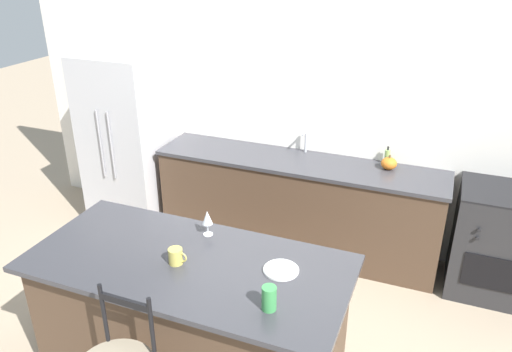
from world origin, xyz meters
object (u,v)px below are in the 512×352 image
at_px(refrigerator, 130,141).
at_px(wine_glass, 207,218).
at_px(oven_range, 501,243).
at_px(soap_bottle, 387,157).
at_px(pumpkin_decoration, 389,163).
at_px(coffee_mug, 176,256).
at_px(dinner_plate, 281,270).
at_px(tumbler_cup, 269,298).

distance_m(refrigerator, wine_glass, 2.16).
xyz_separation_m(oven_range, soap_bottle, (-1.02, 0.23, 0.53)).
relative_size(oven_range, pumpkin_decoration, 6.85).
height_order(oven_range, coffee_mug, coffee_mug).
bearing_deg(refrigerator, coffee_mug, -48.42).
relative_size(dinner_plate, coffee_mug, 1.77).
relative_size(wine_glass, pumpkin_decoration, 1.30).
bearing_deg(wine_glass, dinner_plate, -19.39).
relative_size(refrigerator, coffee_mug, 14.57).
bearing_deg(coffee_mug, oven_range, 42.90).
bearing_deg(tumbler_cup, soap_bottle, 82.74).
xyz_separation_m(refrigerator, soap_bottle, (2.55, 0.29, 0.11)).
bearing_deg(tumbler_cup, dinner_plate, 98.56).
bearing_deg(oven_range, tumbler_cup, -122.82).
distance_m(tumbler_cup, soap_bottle, 2.28).
xyz_separation_m(wine_glass, soap_bottle, (0.93, 1.71, -0.08)).
relative_size(coffee_mug, tumbler_cup, 0.87).
bearing_deg(soap_bottle, pumpkin_decoration, -73.28).
height_order(wine_glass, coffee_mug, wine_glass).
distance_m(coffee_mug, tumbler_cup, 0.70).
height_order(dinner_plate, wine_glass, wine_glass).
distance_m(oven_range, wine_glass, 2.52).
xyz_separation_m(refrigerator, coffee_mug, (1.59, -1.79, 0.11)).
distance_m(refrigerator, dinner_plate, 2.74).
relative_size(refrigerator, pumpkin_decoration, 12.95).
bearing_deg(pumpkin_decoration, tumbler_cup, -98.50).
xyz_separation_m(dinner_plate, tumbler_cup, (0.05, -0.35, 0.06)).
bearing_deg(pumpkin_decoration, coffee_mug, -116.86).
relative_size(dinner_plate, wine_glass, 1.21).
xyz_separation_m(dinner_plate, soap_bottle, (0.34, 1.91, 0.04)).
bearing_deg(tumbler_cup, refrigerator, 138.87).
xyz_separation_m(coffee_mug, soap_bottle, (0.96, 2.08, -0.00)).
distance_m(dinner_plate, soap_bottle, 1.94).
bearing_deg(soap_bottle, oven_range, -12.91).
xyz_separation_m(tumbler_cup, soap_bottle, (0.29, 2.26, -0.02)).
xyz_separation_m(oven_range, wine_glass, (-1.95, -1.47, 0.60)).
bearing_deg(coffee_mug, dinner_plate, 14.61).
height_order(refrigerator, dinner_plate, refrigerator).
height_order(refrigerator, pumpkin_decoration, refrigerator).
bearing_deg(refrigerator, wine_glass, -41.25).
bearing_deg(oven_range, wine_glass, -142.99).
relative_size(pumpkin_decoration, soap_bottle, 0.83).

